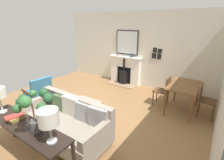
{
  "coord_description": "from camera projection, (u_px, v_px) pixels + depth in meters",
  "views": [
    {
      "loc": [
        2.59,
        2.71,
        2.25
      ],
      "look_at": [
        -0.69,
        0.51,
        0.85
      ],
      "focal_mm": 26.01,
      "sensor_mm": 36.0,
      "label": 1
    }
  ],
  "objects": [
    {
      "name": "ground_plane",
      "position": [
        81.0,
        115.0,
        4.21
      ],
      "size": [
        5.72,
        5.92,
        0.01
      ],
      "primitive_type": "cube",
      "color": "olive"
    },
    {
      "name": "fireplace",
      "position": [
        125.0,
        71.0,
        6.24
      ],
      "size": [
        0.59,
        1.28,
        1.06
      ],
      "color": "#9E7A5B",
      "rests_on": "ground"
    },
    {
      "name": "potted_plant",
      "position": [
        33.0,
        106.0,
        2.23
      ],
      "size": [
        0.51,
        0.5,
        0.65
      ],
      "color": "#4C4C51",
      "rests_on": "console_table"
    },
    {
      "name": "mantel_bowl_near",
      "position": [
        119.0,
        55.0,
        6.21
      ],
      "size": [
        0.17,
        0.17,
        0.04
      ],
      "color": "#9E9384",
      "rests_on": "fireplace"
    },
    {
      "name": "photo_gallery_row",
      "position": [
        157.0,
        54.0,
        5.47
      ],
      "size": [
        0.02,
        0.33,
        0.38
      ],
      "color": "black"
    },
    {
      "name": "dining_chair_near_fireplace",
      "position": [
        164.0,
        89.0,
        4.49
      ],
      "size": [
        0.41,
        0.41,
        0.87
      ],
      "color": "brown",
      "rests_on": "ground"
    },
    {
      "name": "sofa",
      "position": [
        66.0,
        122.0,
        3.28
      ],
      "size": [
        0.89,
        1.96,
        0.82
      ],
      "color": "#B2B2B7",
      "rests_on": "ground"
    },
    {
      "name": "ottoman",
      "position": [
        86.0,
        107.0,
        4.1
      ],
      "size": [
        0.54,
        0.72,
        0.37
      ],
      "color": "#B2B2B7",
      "rests_on": "ground"
    },
    {
      "name": "book_stack",
      "position": [
        15.0,
        117.0,
        2.66
      ],
      "size": [
        0.3,
        0.21,
        0.08
      ],
      "color": "olive",
      "rests_on": "console_table"
    },
    {
      "name": "armchair_accent",
      "position": [
        39.0,
        89.0,
        4.58
      ],
      "size": [
        0.72,
        0.64,
        0.83
      ],
      "color": "#4C3321",
      "rests_on": "ground"
    },
    {
      "name": "console_table",
      "position": [
        25.0,
        129.0,
        2.56
      ],
      "size": [
        0.4,
        1.84,
        0.74
      ],
      "color": "black",
      "rests_on": "ground"
    },
    {
      "name": "wall_left",
      "position": [
        133.0,
        49.0,
        6.0
      ],
      "size": [
        0.12,
        5.92,
        2.63
      ],
      "primitive_type": "cube",
      "color": "silver",
      "rests_on": "ground"
    },
    {
      "name": "mirror_over_mantel",
      "position": [
        127.0,
        42.0,
        5.97
      ],
      "size": [
        0.04,
        0.89,
        0.88
      ],
      "color": "#2D2823"
    },
    {
      "name": "table_lamp_far_end",
      "position": [
        48.0,
        118.0,
        2.05
      ],
      "size": [
        0.27,
        0.27,
        0.48
      ],
      "color": "#B2B2B7",
      "rests_on": "console_table"
    },
    {
      "name": "dining_chair_by_back_wall",
      "position": [
        204.0,
        98.0,
        3.98
      ],
      "size": [
        0.4,
        0.4,
        0.84
      ],
      "color": "brown",
      "rests_on": "ground"
    },
    {
      "name": "mantel_bowl_far",
      "position": [
        131.0,
        56.0,
        5.92
      ],
      "size": [
        0.14,
        0.14,
        0.05
      ],
      "color": "#334C56",
      "rests_on": "fireplace"
    },
    {
      "name": "dining_table",
      "position": [
        184.0,
        88.0,
        4.19
      ],
      "size": [
        1.14,
        0.7,
        0.75
      ],
      "color": "brown",
      "rests_on": "ground"
    }
  ]
}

